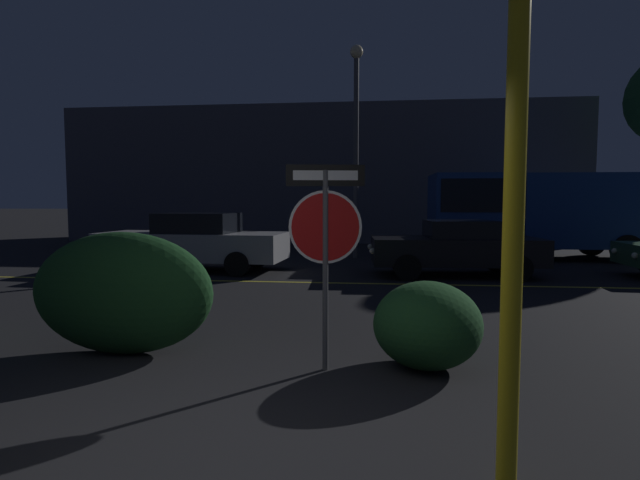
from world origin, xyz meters
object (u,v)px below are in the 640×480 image
Objects in this scene: hedge_bush_1 at (123,293)px; passing_car_2 at (456,247)px; stop_sign at (325,227)px; street_lamp at (356,127)px; delivery_truck at (533,209)px; yellow_pole_right at (514,198)px; passing_car_1 at (194,242)px; hedge_bush_2 at (427,325)px.

passing_car_2 is (4.84, 6.78, -0.03)m from hedge_bush_1.
stop_sign is 2.55m from hedge_bush_1.
street_lamp is at bearing 31.93° from passing_car_2.
stop_sign is 0.32× the size of delivery_truck.
passing_car_2 is at bearing -54.91° from street_lamp.
yellow_pole_right reaches higher than stop_sign.
yellow_pole_right reaches higher than passing_car_1.
hedge_bush_1 is 0.52× the size of passing_car_2.
street_lamp is at bearing 80.92° from stop_sign.
yellow_pole_right is 1.65× the size of hedge_bush_1.
street_lamp reaches higher than hedge_bush_1.
street_lamp reaches higher than delivery_truck.
delivery_truck is 6.13m from street_lamp.
street_lamp is at bearing 96.37° from yellow_pole_right.
passing_car_2 is 5.14m from delivery_truck.
hedge_bush_1 is 11.18m from street_lamp.
passing_car_2 is 0.61× the size of delivery_truck.
passing_car_2 is at bearing 54.46° from hedge_bush_1.
passing_car_2 reaches higher than hedge_bush_2.
passing_car_1 is (-5.23, 7.11, 0.28)m from hedge_bush_2.
street_lamp reaches higher than passing_car_2.
hedge_bush_1 is at bearing 177.90° from hedge_bush_2.
passing_car_1 is 0.72× the size of delivery_truck.
stop_sign is at bearing 157.87° from passing_car_2.
passing_car_2 is (1.37, 6.90, 0.22)m from hedge_bush_2.
delivery_truck is at bearing 54.35° from stop_sign.
stop_sign is 11.03m from street_lamp.
hedge_bush_2 is (3.47, -0.13, -0.25)m from hedge_bush_1.
yellow_pole_right is at bearing 162.00° from delivery_truck.
delivery_truck is at bearing 4.64° from street_lamp.
passing_car_2 is (2.44, 7.09, -0.82)m from stop_sign.
yellow_pole_right is at bearing 169.90° from passing_car_2.
street_lamp reaches higher than yellow_pole_right.
delivery_truck is (4.12, 13.27, -0.23)m from yellow_pole_right.
delivery_truck reaches higher than passing_car_2.
hedge_bush_2 is 0.24× the size of passing_car_1.
stop_sign is 8.43m from passing_car_1.
street_lamp is (2.29, 10.41, 3.40)m from hedge_bush_1.
delivery_truck is at bearing 72.75° from yellow_pole_right.
hedge_bush_1 is (-3.72, 2.41, -1.08)m from yellow_pole_right.
passing_car_1 is (-5.48, 9.39, -1.04)m from yellow_pole_right.
hedge_bush_2 is at bearing 157.56° from delivery_truck.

